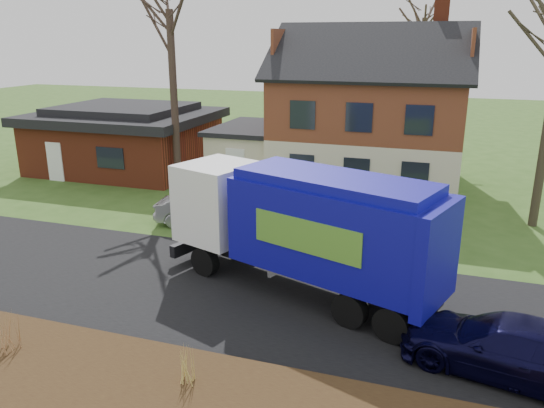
% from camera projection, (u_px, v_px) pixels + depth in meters
% --- Properties ---
extents(ground, '(120.00, 120.00, 0.00)m').
position_uv_depth(ground, '(231.00, 292.00, 16.10)').
color(ground, '#32521B').
rests_on(ground, ground).
extents(road, '(80.00, 7.00, 0.02)m').
position_uv_depth(road, '(231.00, 292.00, 16.10)').
color(road, black).
rests_on(road, ground).
extents(mulch_verge, '(80.00, 3.50, 0.30)m').
position_uv_depth(mulch_verge, '(136.00, 394.00, 11.26)').
color(mulch_verge, black).
rests_on(mulch_verge, ground).
extents(main_house, '(12.95, 8.95, 9.26)m').
position_uv_depth(main_house, '(361.00, 107.00, 27.05)').
color(main_house, beige).
rests_on(main_house, ground).
extents(ranch_house, '(9.80, 8.20, 3.70)m').
position_uv_depth(ranch_house, '(126.00, 138.00, 30.93)').
color(ranch_house, maroon).
rests_on(ranch_house, ground).
extents(garbage_truck, '(9.11, 5.12, 3.78)m').
position_uv_depth(garbage_truck, '(306.00, 224.00, 15.50)').
color(garbage_truck, black).
rests_on(garbage_truck, ground).
extents(silver_sedan, '(4.27, 2.02, 1.35)m').
position_uv_depth(silver_sedan, '(207.00, 209.00, 21.67)').
color(silver_sedan, '#999BA0').
rests_on(silver_sedan, ground).
extents(navy_wagon, '(5.06, 2.91, 1.38)m').
position_uv_depth(navy_wagon, '(508.00, 347.00, 12.01)').
color(navy_wagon, black).
rests_on(navy_wagon, ground).
extents(grass_clump_west, '(0.37, 0.30, 0.98)m').
position_uv_depth(grass_clump_west, '(7.00, 331.00, 12.48)').
color(grass_clump_west, '#A47448').
rests_on(grass_clump_west, mulch_verge).
extents(grass_clump_mid, '(0.32, 0.26, 0.88)m').
position_uv_depth(grass_clump_mid, '(185.00, 364.00, 11.29)').
color(grass_clump_mid, tan).
rests_on(grass_clump_mid, mulch_verge).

